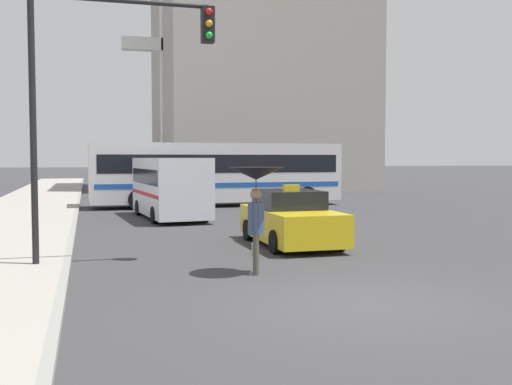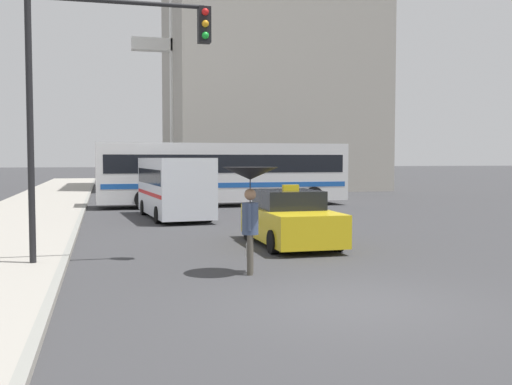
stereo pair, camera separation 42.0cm
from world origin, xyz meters
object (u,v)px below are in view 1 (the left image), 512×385
at_px(pedestrian_with_umbrella, 256,187).
at_px(traffic_light, 106,72).
at_px(ambulance_van, 170,185).
at_px(city_bus, 217,171).
at_px(taxi, 291,220).
at_px(monument_cross, 167,76).

height_order(pedestrian_with_umbrella, traffic_light, traffic_light).
relative_size(ambulance_van, pedestrian_with_umbrella, 2.67).
bearing_deg(ambulance_van, traffic_light, 70.25).
bearing_deg(city_bus, traffic_light, -21.53).
bearing_deg(ambulance_van, pedestrian_with_umbrella, 86.10).
xyz_separation_m(taxi, ambulance_van, (-2.21, 8.13, 0.63)).
relative_size(pedestrian_with_umbrella, monument_cross, 0.15).
xyz_separation_m(ambulance_van, city_bus, (3.09, 5.49, 0.40)).
bearing_deg(traffic_light, monument_cross, 80.27).
height_order(city_bus, monument_cross, monument_cross).
bearing_deg(traffic_light, taxi, 21.64).
height_order(taxi, pedestrian_with_umbrella, pedestrian_with_umbrella).
bearing_deg(city_bus, pedestrian_with_umbrella, -10.69).
bearing_deg(taxi, ambulance_van, -74.78).
relative_size(taxi, ambulance_van, 0.71).
relative_size(traffic_light, monument_cross, 0.41).
height_order(taxi, traffic_light, traffic_light).
bearing_deg(city_bus, taxi, -4.85).
relative_size(taxi, traffic_light, 0.69).
height_order(pedestrian_with_umbrella, monument_cross, monument_cross).
distance_m(ambulance_van, city_bus, 6.31).
height_order(ambulance_van, pedestrian_with_umbrella, ambulance_van).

